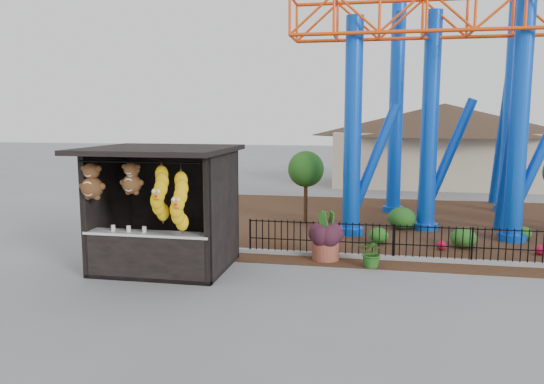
% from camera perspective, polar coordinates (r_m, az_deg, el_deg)
% --- Properties ---
extents(ground, '(120.00, 120.00, 0.00)m').
position_cam_1_polar(ground, '(12.19, -0.08, -10.37)').
color(ground, slate).
rests_on(ground, ground).
extents(mulch_bed, '(18.00, 12.00, 0.02)m').
position_cam_1_polar(mulch_bed, '(19.81, 15.97, -3.43)').
color(mulch_bed, '#331E11').
rests_on(mulch_bed, ground).
extents(curb, '(18.00, 0.18, 0.12)m').
position_cam_1_polar(curb, '(14.95, 17.59, -7.02)').
color(curb, gray).
rests_on(curb, ground).
extents(prize_booth, '(3.50, 3.40, 3.12)m').
position_cam_1_polar(prize_booth, '(13.52, -11.96, -1.99)').
color(prize_booth, black).
rests_on(prize_booth, ground).
extents(picket_fence, '(12.20, 0.06, 1.00)m').
position_cam_1_polar(picket_fence, '(14.98, 21.10, -5.43)').
color(picket_fence, black).
rests_on(picket_fence, ground).
extents(roller_coaster, '(11.00, 6.37, 10.82)m').
position_cam_1_polar(roller_coaster, '(19.96, 19.96, 15.06)').
color(roller_coaster, blue).
rests_on(roller_coaster, ground).
extents(terracotta_planter, '(0.90, 0.90, 0.61)m').
position_cam_1_polar(terracotta_planter, '(14.53, 5.79, -6.11)').
color(terracotta_planter, brown).
rests_on(terracotta_planter, ground).
extents(planter_foliage, '(0.70, 0.70, 0.64)m').
position_cam_1_polar(planter_foliage, '(14.39, 5.83, -3.70)').
color(planter_foliage, black).
rests_on(planter_foliage, terracotta_planter).
extents(potted_plant, '(0.81, 0.73, 0.80)m').
position_cam_1_polar(potted_plant, '(13.96, 10.79, -6.40)').
color(potted_plant, '#2D601C').
rests_on(potted_plant, ground).
extents(landscaping, '(9.09, 4.00, 0.76)m').
position_cam_1_polar(landscaping, '(17.77, 17.51, -3.77)').
color(landscaping, '#1F5017').
rests_on(landscaping, mulch_bed).
extents(pavilion, '(15.00, 15.00, 4.80)m').
position_cam_1_polar(pavilion, '(31.58, 17.99, 6.27)').
color(pavilion, '#BFAD8C').
rests_on(pavilion, ground).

